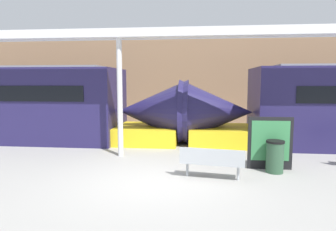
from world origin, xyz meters
The scene contains 8 objects.
ground_plane centered at (0.00, 0.00, 0.00)m, with size 60.00×60.00×0.00m, color #9E9B96.
station_wall centered at (0.00, 10.49, 2.50)m, with size 56.00×0.20×5.00m, color #937051.
train_right centered at (-6.87, 5.03, 1.50)m, with size 15.32×2.93×3.20m.
bench_near centered at (1.69, 0.41, 0.49)m, with size 1.73×0.70×0.83m.
trash_bin centered at (3.47, 1.18, 0.46)m, with size 0.50×0.50×0.91m.
poster_board centered at (3.40, 1.50, 0.78)m, with size 1.27×0.07×1.54m.
support_column_near centered at (-1.34, 2.58, 1.99)m, with size 0.18×0.18×3.98m, color silver.
canopy_beam centered at (-1.34, 2.58, 4.12)m, with size 28.00×0.60×0.28m, color silver.
Camera 1 is at (1.36, -7.29, 2.54)m, focal length 32.00 mm.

